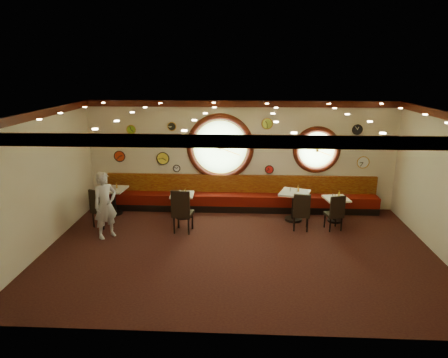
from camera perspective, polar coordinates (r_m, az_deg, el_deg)
floor at (r=9.43m, az=2.07°, el=-10.18°), size 9.00×6.00×0.00m
ceiling at (r=8.53m, az=2.28°, el=9.54°), size 9.00×6.00×0.02m
wall_back at (r=11.75m, az=2.38°, el=3.36°), size 9.00×0.02×3.20m
wall_front at (r=6.03m, az=1.75°, el=-8.97°), size 9.00×0.02×3.20m
wall_left at (r=9.97m, az=-24.67°, el=-0.37°), size 0.02×6.00×3.20m
wall_right at (r=9.88m, az=29.27°, el=-1.09°), size 0.02×6.00×3.20m
molding_back at (r=11.47m, az=2.47°, el=10.69°), size 9.00×0.10×0.18m
molding_front at (r=5.62m, az=1.89°, el=5.38°), size 9.00×0.10×0.18m
molding_left at (r=9.67m, az=-25.43°, el=8.26°), size 0.10×6.00×0.18m
banquette_base at (r=11.90m, az=2.29°, el=-4.01°), size 8.00×0.55×0.20m
banquette_seat at (r=11.81m, az=2.30°, el=-2.87°), size 8.00×0.55×0.30m
banquette_back at (r=11.90m, az=2.33°, el=-0.70°), size 8.00×0.10×0.55m
porthole_left_glass at (r=11.71m, az=-0.55°, el=4.58°), size 1.66×0.02×1.66m
porthole_left_frame at (r=11.70m, az=-0.55°, el=4.57°), size 1.98×0.18×1.98m
porthole_left_ring at (r=11.67m, az=-0.56°, el=4.54°), size 1.61×0.03×1.61m
porthole_right_glass at (r=11.89m, az=13.08°, el=4.09°), size 1.10×0.02×1.10m
porthole_right_frame at (r=11.88m, az=13.09°, el=4.08°), size 1.38×0.18×1.38m
porthole_right_ring at (r=11.85m, az=13.12°, el=4.05°), size 1.09×0.03×1.09m
wall_clock_0 at (r=11.83m, az=6.48°, el=1.36°), size 0.24×0.03×0.24m
wall_clock_1 at (r=11.71m, az=9.04°, el=4.88°), size 0.22×0.03×0.22m
wall_clock_2 at (r=11.75m, az=-7.46°, el=7.45°), size 0.24×0.03×0.24m
wall_clock_3 at (r=12.00m, az=18.50°, el=6.71°), size 0.28×0.03×0.28m
wall_clock_4 at (r=11.56m, az=6.19°, el=7.86°), size 0.30×0.03×0.30m
wall_clock_5 at (r=11.97m, az=-6.78°, el=1.53°), size 0.20×0.03×0.20m
wall_clock_6 at (r=12.29m, az=-14.68°, el=3.17°), size 0.32×0.03×0.32m
wall_clock_7 at (r=12.24m, az=19.24°, el=2.27°), size 0.34×0.03×0.34m
wall_clock_8 at (r=12.03m, az=-13.11°, el=6.89°), size 0.26×0.03×0.26m
wall_clock_9 at (r=11.97m, az=-8.71°, el=2.93°), size 0.36×0.03×0.36m
table_a at (r=11.91m, az=-15.49°, el=-2.61°), size 0.76×0.76×0.77m
table_b at (r=11.26m, az=-5.98°, el=-3.40°), size 0.66×0.66×0.70m
table_c at (r=11.15m, az=10.00°, el=-3.33°), size 0.96×0.96×0.83m
table_d at (r=11.35m, az=15.67°, el=-3.83°), size 0.72×0.72×0.68m
chair_a at (r=10.98m, az=-17.40°, el=-3.69°), size 0.58×0.58×0.65m
chair_b at (r=10.18m, az=-6.06°, el=-4.22°), size 0.54×0.54×0.71m
chair_c at (r=10.47m, az=11.01°, el=-4.29°), size 0.47×0.47×0.63m
chair_d at (r=10.69m, az=15.65°, el=-4.36°), size 0.49×0.49×0.60m
condiment_a_salt at (r=11.87m, az=-15.84°, el=-1.01°), size 0.04×0.04×0.10m
condiment_b_salt at (r=11.19m, az=-6.33°, el=-1.85°), size 0.04×0.04×0.11m
condiment_c_salt at (r=11.08m, az=9.45°, el=-1.50°), size 0.03×0.03×0.09m
condiment_d_salt at (r=11.25m, az=15.26°, el=-2.32°), size 0.04×0.04×0.11m
condiment_a_pepper at (r=11.82m, az=-15.73°, el=-1.10°), size 0.03×0.03×0.09m
condiment_b_pepper at (r=11.13m, az=-5.91°, el=-1.93°), size 0.04×0.04×0.11m
condiment_c_pepper at (r=11.02m, az=10.39°, el=-1.62°), size 0.04×0.04×0.10m
condiment_d_pepper at (r=11.26m, az=15.59°, el=-2.37°), size 0.03×0.03×0.09m
condiment_a_bottle at (r=11.81m, az=-15.08°, el=-0.89°), size 0.05×0.05×0.16m
condiment_b_bottle at (r=11.18m, az=-5.52°, el=-1.75°), size 0.04×0.04×0.14m
condiment_c_bottle at (r=11.07m, az=10.57°, el=-1.34°), size 0.06×0.06×0.18m
condiment_d_bottle at (r=11.36m, az=16.10°, el=-2.04°), size 0.05×0.05×0.17m
waiter at (r=10.25m, az=-16.59°, el=-3.59°), size 0.71×0.72×1.68m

